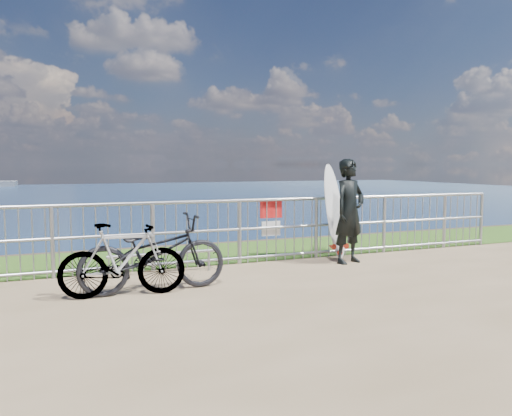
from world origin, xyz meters
name	(u,v)px	position (x,y,z in m)	size (l,w,h in m)	color
grass_strip	(244,251)	(0.00, 2.70, 0.01)	(120.00, 120.00, 0.00)	#2B5316
railing	(267,229)	(0.02, 1.60, 0.58)	(10.06, 0.10, 1.13)	#95989D
surfer	(350,211)	(1.31, 0.97, 0.91)	(0.66, 0.43, 1.82)	black
surfboard	(335,215)	(1.29, 1.44, 0.80)	(0.57, 0.54, 1.74)	silver
bicycle_near	(153,254)	(-2.23, 0.24, 0.52)	(0.69, 1.99, 1.04)	black
bicycle_far	(123,260)	(-2.65, 0.14, 0.49)	(0.46, 1.61, 0.97)	black
bike_rack	(163,256)	(-1.91, 1.26, 0.29)	(1.70, 0.05, 0.35)	#95989D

